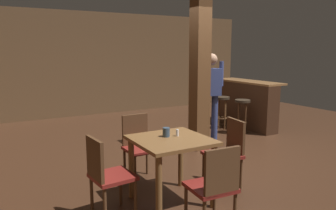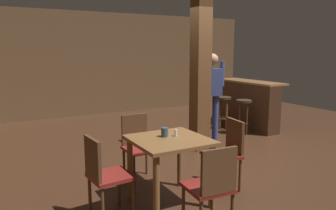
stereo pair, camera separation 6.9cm
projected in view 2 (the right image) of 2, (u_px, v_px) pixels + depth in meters
ground_plane at (219, 153)px, 5.76m from camera, size 10.80×10.80×0.00m
wall_back at (124, 63)px, 9.41m from camera, size 8.00×0.10×2.80m
pillar at (200, 72)px, 5.76m from camera, size 0.28×0.28×2.80m
dining_table at (170, 151)px, 3.79m from camera, size 0.84×0.84×0.78m
chair_north at (138, 144)px, 4.52m from camera, size 0.42×0.42×0.89m
chair_west at (104, 173)px, 3.45m from camera, size 0.46×0.46×0.89m
chair_south at (212, 185)px, 3.14m from camera, size 0.45×0.45×0.89m
chair_east at (227, 150)px, 4.23m from camera, size 0.47×0.47×0.89m
napkin_cup at (165, 132)px, 3.83m from camera, size 0.08×0.08×0.11m
salt_shaker at (176, 133)px, 3.86m from camera, size 0.03×0.03×0.08m
standing_person at (212, 93)px, 6.05m from camera, size 0.47×0.29×1.72m
bar_counter at (246, 104)px, 7.59m from camera, size 0.56×1.76×1.08m
bar_stool_near at (244, 109)px, 6.95m from camera, size 0.32×0.32×0.74m
bar_stool_mid at (224, 105)px, 7.40m from camera, size 0.33×0.33×0.74m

